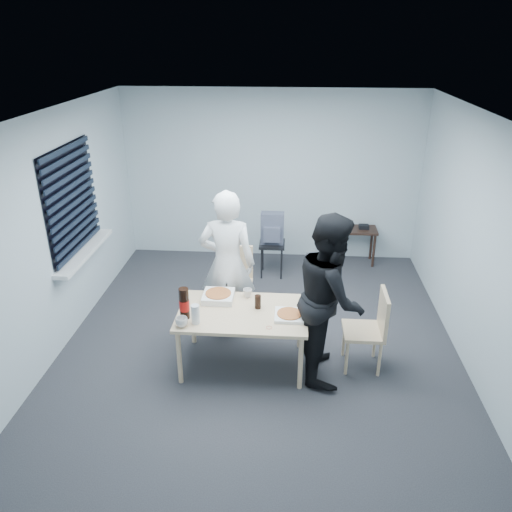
# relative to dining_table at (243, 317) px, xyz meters

# --- Properties ---
(room) EXTENTS (5.00, 5.00, 5.00)m
(room) POSITION_rel_dining_table_xyz_m (-2.04, 0.87, 0.85)
(room) COLOR #2A292E
(room) RESTS_ON ground
(dining_table) EXTENTS (1.35, 0.85, 0.66)m
(dining_table) POSITION_rel_dining_table_xyz_m (0.00, 0.00, 0.00)
(dining_table) COLOR beige
(dining_table) RESTS_ON ground
(chair_far) EXTENTS (0.42, 0.42, 0.89)m
(chair_far) POSITION_rel_dining_table_xyz_m (-0.20, 1.09, -0.08)
(chair_far) COLOR beige
(chair_far) RESTS_ON ground
(chair_right) EXTENTS (0.42, 0.42, 0.89)m
(chair_right) POSITION_rel_dining_table_xyz_m (1.36, 0.07, -0.08)
(chair_right) COLOR beige
(chair_right) RESTS_ON ground
(person_white) EXTENTS (0.65, 0.42, 1.77)m
(person_white) POSITION_rel_dining_table_xyz_m (-0.24, 0.65, 0.29)
(person_white) COLOR white
(person_white) RESTS_ON ground
(person_black) EXTENTS (0.47, 0.86, 1.77)m
(person_black) POSITION_rel_dining_table_xyz_m (0.89, -0.04, 0.29)
(person_black) COLOR black
(person_black) RESTS_ON ground
(side_table) EXTENTS (0.85, 0.38, 0.56)m
(side_table) POSITION_rel_dining_table_xyz_m (1.37, 2.75, -0.11)
(side_table) COLOR black
(side_table) RESTS_ON ground
(stool) EXTENTS (0.37, 0.37, 0.51)m
(stool) POSITION_rel_dining_table_xyz_m (0.21, 2.22, -0.19)
(stool) COLOR black
(stool) RESTS_ON ground
(backpack) EXTENTS (0.33, 0.24, 0.46)m
(backpack) POSITION_rel_dining_table_xyz_m (0.21, 2.20, 0.14)
(backpack) COLOR slate
(backpack) RESTS_ON stool
(pizza_box_a) EXTENTS (0.33, 0.33, 0.08)m
(pizza_box_a) POSITION_rel_dining_table_xyz_m (-0.29, 0.24, 0.10)
(pizza_box_a) COLOR white
(pizza_box_a) RESTS_ON dining_table
(pizza_box_b) EXTENTS (0.30, 0.30, 0.04)m
(pizza_box_b) POSITION_rel_dining_table_xyz_m (0.49, -0.07, 0.08)
(pizza_box_b) COLOR white
(pizza_box_b) RESTS_ON dining_table
(mug_a) EXTENTS (0.17, 0.17, 0.10)m
(mug_a) POSITION_rel_dining_table_xyz_m (-0.57, -0.33, 0.11)
(mug_a) COLOR silver
(mug_a) RESTS_ON dining_table
(mug_b) EXTENTS (0.10, 0.10, 0.09)m
(mug_b) POSITION_rel_dining_table_xyz_m (0.02, 0.32, 0.11)
(mug_b) COLOR silver
(mug_b) RESTS_ON dining_table
(cola_glass) EXTENTS (0.07, 0.07, 0.15)m
(cola_glass) POSITION_rel_dining_table_xyz_m (0.15, 0.09, 0.13)
(cola_glass) COLOR black
(cola_glass) RESTS_ON dining_table
(soda_bottle) EXTENTS (0.11, 0.11, 0.34)m
(soda_bottle) POSITION_rel_dining_table_xyz_m (-0.57, -0.16, 0.22)
(soda_bottle) COLOR black
(soda_bottle) RESTS_ON dining_table
(plastic_cups) EXTENTS (0.10, 0.10, 0.20)m
(plastic_cups) POSITION_rel_dining_table_xyz_m (-0.45, -0.26, 0.16)
(plastic_cups) COLOR silver
(plastic_cups) RESTS_ON dining_table
(rubber_band) EXTENTS (0.08, 0.08, 0.00)m
(rubber_band) POSITION_rel_dining_table_xyz_m (0.29, -0.29, 0.06)
(rubber_band) COLOR red
(rubber_band) RESTS_ON dining_table
(papers) EXTENTS (0.28, 0.34, 0.00)m
(papers) POSITION_rel_dining_table_xyz_m (1.22, 2.74, -0.03)
(papers) COLOR white
(papers) RESTS_ON side_table
(black_box) EXTENTS (0.17, 0.15, 0.06)m
(black_box) POSITION_rel_dining_table_xyz_m (1.59, 2.76, 0.00)
(black_box) COLOR black
(black_box) RESTS_ON side_table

